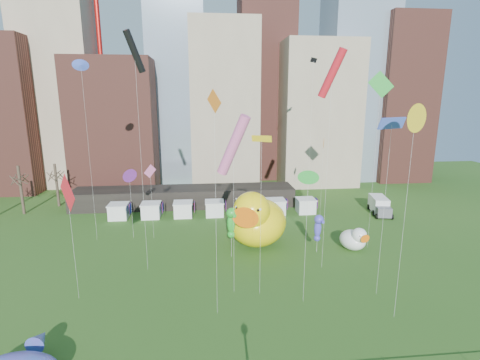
{
  "coord_description": "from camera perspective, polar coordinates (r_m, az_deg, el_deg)",
  "views": [
    {
      "loc": [
        -0.55,
        -19.61,
        18.51
      ],
      "look_at": [
        2.35,
        8.81,
        12.0
      ],
      "focal_mm": 27.0,
      "sensor_mm": 36.0,
      "label": 1
    }
  ],
  "objects": [
    {
      "name": "kite_12",
      "position": [
        30.86,
        25.94,
        8.74
      ],
      "size": [
        1.96,
        1.51,
        18.12
      ],
      "color": "silver",
      "rests_on": "ground"
    },
    {
      "name": "box_truck",
      "position": [
        63.46,
        21.16,
        -3.74
      ],
      "size": [
        3.46,
        6.53,
        2.64
      ],
      "rotation": [
        0.0,
        0.0,
        -0.2
      ],
      "color": "white",
      "rests_on": "ground"
    },
    {
      "name": "seahorse_purple",
      "position": [
        44.93,
        12.23,
        -7.1
      ],
      "size": [
        1.42,
        1.61,
        4.81
      ],
      "rotation": [
        0.0,
        0.0,
        0.31
      ],
      "color": "silver",
      "rests_on": "ground"
    },
    {
      "name": "vendor_tents",
      "position": [
        58.29,
        -4.03,
        -4.57
      ],
      "size": [
        33.24,
        2.8,
        2.4
      ],
      "color": "white",
      "rests_on": "ground"
    },
    {
      "name": "kite_6",
      "position": [
        54.67,
        13.06,
        5.15
      ],
      "size": [
        0.58,
        1.42,
        12.77
      ],
      "color": "silver",
      "rests_on": "ground"
    },
    {
      "name": "kite_5",
      "position": [
        34.37,
        22.88,
        8.13
      ],
      "size": [
        3.16,
        1.84,
        16.87
      ],
      "color": "silver",
      "rests_on": "ground"
    },
    {
      "name": "big_duck",
      "position": [
        45.84,
        2.61,
        -6.29
      ],
      "size": [
        10.12,
        10.95,
        7.62
      ],
      "rotation": [
        0.0,
        0.0,
        -0.44
      ],
      "color": "yellow",
      "rests_on": "ground"
    },
    {
      "name": "kite_1",
      "position": [
        48.08,
        -14.01,
        1.09
      ],
      "size": [
        1.43,
        1.09,
        10.15
      ],
      "color": "silver",
      "rests_on": "ground"
    },
    {
      "name": "bare_trees",
      "position": [
        68.6,
        -31.24,
        -1.26
      ],
      "size": [
        8.44,
        6.44,
        8.5
      ],
      "color": "#382B21",
      "rests_on": "ground"
    },
    {
      "name": "kite_7",
      "position": [
        49.12,
        -17.09,
        0.65
      ],
      "size": [
        1.09,
        1.53,
        9.48
      ],
      "color": "silver",
      "rests_on": "ground"
    },
    {
      "name": "kite_10",
      "position": [
        54.95,
        11.55,
        17.61
      ],
      "size": [
        1.52,
        1.83,
        24.08
      ],
      "color": "silver",
      "rests_on": "ground"
    },
    {
      "name": "kite_9",
      "position": [
        32.35,
        -1.04,
        5.49
      ],
      "size": [
        3.31,
        2.58,
        17.2
      ],
      "color": "silver",
      "rests_on": "ground"
    },
    {
      "name": "kite_8",
      "position": [
        38.37,
        14.37,
        16.01
      ],
      "size": [
        2.61,
        2.63,
        23.35
      ],
      "color": "silver",
      "rests_on": "ground"
    },
    {
      "name": "kite_4",
      "position": [
        31.89,
        3.44,
        6.12
      ],
      "size": [
        1.75,
        1.05,
        15.31
      ],
      "color": "silver",
      "rests_on": "ground"
    },
    {
      "name": "kite_13",
      "position": [
        49.19,
        -23.83,
        16.04
      ],
      "size": [
        1.19,
        0.91,
        23.03
      ],
      "color": "silver",
      "rests_on": "ground"
    },
    {
      "name": "kite_0",
      "position": [
        35.35,
        -25.6,
        -1.96
      ],
      "size": [
        2.13,
        2.69,
        12.03
      ],
      "color": "silver",
      "rests_on": "ground"
    },
    {
      "name": "kite_2",
      "position": [
        38.34,
        -16.34,
        18.86
      ],
      "size": [
        2.02,
        2.22,
        24.88
      ],
      "color": "silver",
      "rests_on": "ground"
    },
    {
      "name": "kite_3",
      "position": [
        31.54,
        10.75,
        0.29
      ],
      "size": [
        1.21,
        0.54,
        12.47
      ],
      "color": "silver",
      "rests_on": "ground"
    },
    {
      "name": "kite_14",
      "position": [
        28.48,
        -4.09,
        10.77
      ],
      "size": [
        1.06,
        1.55,
        19.2
      ],
      "color": "silver",
      "rests_on": "ground"
    },
    {
      "name": "kite_11",
      "position": [
        45.77,
        21.35,
        13.44
      ],
      "size": [
        3.06,
        0.32,
        21.56
      ],
      "color": "silver",
      "rests_on": "ground"
    },
    {
      "name": "skyline",
      "position": [
        80.77,
        -3.96,
        14.89
      ],
      "size": [
        101.0,
        23.0,
        68.0
      ],
      "color": "brown",
      "rests_on": "ground"
    },
    {
      "name": "seahorse_green",
      "position": [
        42.21,
        -1.39,
        -6.39
      ],
      "size": [
        1.54,
        1.76,
        6.14
      ],
      "rotation": [
        0.0,
        0.0,
        0.3
      ],
      "color": "silver",
      "rests_on": "ground"
    },
    {
      "name": "small_duck",
      "position": [
        47.46,
        17.57,
        -8.87
      ],
      "size": [
        3.89,
        4.46,
        3.14
      ],
      "rotation": [
        0.0,
        0.0,
        0.31
      ],
      "color": "white",
      "rests_on": "ground"
    },
    {
      "name": "pavilion",
      "position": [
        63.98,
        -8.71,
        -2.64
      ],
      "size": [
        38.0,
        6.0,
        3.2
      ],
      "primitive_type": "cube",
      "color": "black",
      "rests_on": "ground"
    }
  ]
}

